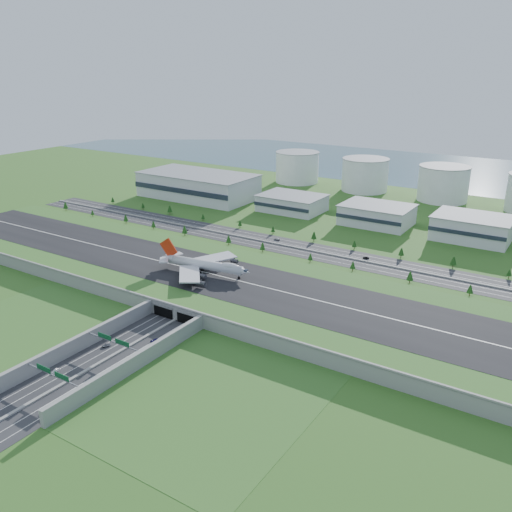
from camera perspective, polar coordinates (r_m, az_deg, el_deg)
The scene contains 23 objects.
ground at distance 340.50m, azimuth -2.98°, elevation -3.61°, with size 1200.00×1200.00×0.00m, color #2C551A.
airfield_deck at distance 338.83m, azimuth -3.00°, elevation -2.97°, with size 520.00×100.00×9.20m.
underpass_road at distance 273.06m, azimuth -15.37°, elevation -9.80°, with size 38.80×120.40×8.00m.
sign_gantry_near at distance 273.89m, azimuth -14.76°, elevation -8.80°, with size 38.70×0.70×9.80m.
sign_gantry_far at distance 255.27m, azimuth -20.58°, elevation -11.72°, with size 38.70×0.70×9.80m.
north_expressway at distance 416.01m, azimuth 4.64°, elevation 0.78°, with size 560.00×36.00×0.12m, color #28282B.
tree_row at distance 411.82m, azimuth 5.24°, elevation 1.24°, with size 505.89×48.70×8.42m.
hangar_west at distance 576.12m, azimuth -6.11°, elevation 7.37°, with size 120.00×60.00×25.00m, color silver.
hangar_mid_a at distance 521.46m, azimuth 3.81°, elevation 5.57°, with size 58.00×42.00×15.00m, color silver.
hangar_mid_b at distance 487.35m, azimuth 12.60°, elevation 4.24°, with size 58.00×42.00×17.00m, color silver.
hangar_mid_c at distance 467.23m, azimuth 21.80°, elevation 2.75°, with size 58.00×42.00×19.00m, color silver.
fuel_tank_a at distance 650.43m, azimuth 4.36°, elevation 9.30°, with size 50.00×50.00×35.00m, color silver.
fuel_tank_b at distance 615.39m, azimuth 11.40°, elevation 8.37°, with size 50.00×50.00×35.00m, color silver.
fuel_tank_c at distance 590.59m, azimuth 19.11°, elevation 7.20°, with size 50.00×50.00×35.00m, color silver.
bay_water at distance 767.75m, azimuth 18.56°, elevation 8.62°, with size 1200.00×260.00×0.06m, color #375C6A.
boeing_747 at distance 344.74m, azimuth -5.46°, elevation -0.91°, with size 64.99×61.06×20.14m.
car_0 at distance 285.41m, azimuth -15.47°, elevation -9.02°, with size 1.84×4.58×1.56m, color #A1A1A5.
car_1 at distance 271.09m, azimuth -20.36°, elevation -11.26°, with size 1.38×3.97×1.31m, color white.
car_2 at distance 284.55m, azimuth -10.59°, elevation -8.72°, with size 2.22×4.81×1.34m, color #100D42.
car_3 at distance 245.82m, azimuth -20.87°, elevation -14.72°, with size 2.35×5.79×1.68m, color #AD200F.
car_4 at distance 463.81m, azimuth -7.34°, elevation 2.81°, with size 2.01×4.99×1.70m, color slate.
car_5 at distance 400.91m, azimuth 11.50°, elevation -0.19°, with size 1.59×4.55×1.50m, color black.
car_7 at distance 435.41m, azimuth 2.23°, elevation 1.82°, with size 2.27×5.58×1.62m, color silver.
Camera 1 is at (183.43, -253.23, 134.79)m, focal length 38.00 mm.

